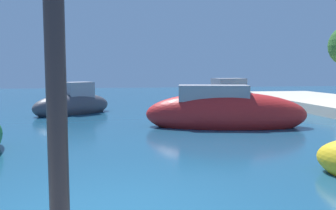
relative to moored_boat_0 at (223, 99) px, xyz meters
name	(u,v)px	position (x,y,z in m)	size (l,w,h in m)	color
moored_boat_0	(223,99)	(0.00, 0.00, 0.00)	(5.16, 2.47, 2.06)	#3F3F47
moored_boat_3	(225,113)	(-2.17, -6.80, 0.03)	(6.50, 3.20, 2.02)	#B21E1E
moored_boat_4	(73,105)	(-8.40, -1.48, -0.06)	(4.30, 3.80, 1.90)	#3F3F47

